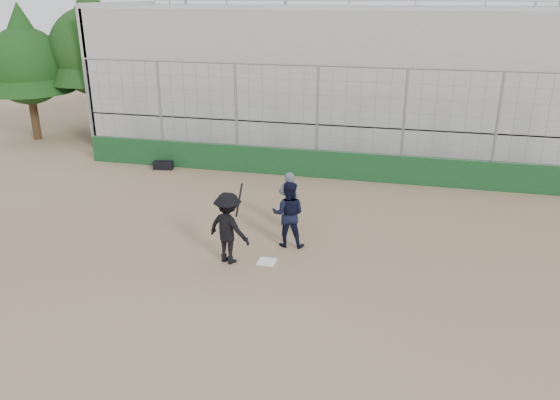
% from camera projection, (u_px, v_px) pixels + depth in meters
% --- Properties ---
extents(ground, '(90.00, 90.00, 0.00)m').
position_uv_depth(ground, '(267.00, 262.00, 13.68)').
color(ground, brown).
rests_on(ground, ground).
extents(home_plate, '(0.44, 0.44, 0.02)m').
position_uv_depth(home_plate, '(267.00, 262.00, 13.67)').
color(home_plate, white).
rests_on(home_plate, ground).
extents(backstop, '(18.10, 0.25, 4.04)m').
position_uv_depth(backstop, '(316.00, 152.00, 19.70)').
color(backstop, '#123A1A').
rests_on(backstop, ground).
extents(bleachers, '(20.25, 6.70, 6.98)m').
position_uv_depth(bleachers, '(337.00, 77.00, 23.50)').
color(bleachers, '#979797').
rests_on(bleachers, ground).
extents(tree_left, '(4.48, 4.48, 7.00)m').
position_uv_depth(tree_left, '(93.00, 39.00, 24.53)').
color(tree_left, '#3D2416').
rests_on(tree_left, ground).
extents(tree_right, '(3.84, 3.84, 6.00)m').
position_uv_depth(tree_right, '(25.00, 55.00, 23.94)').
color(tree_right, '#332112').
rests_on(tree_right, ground).
extents(batter_at_plate, '(1.34, 1.05, 1.97)m').
position_uv_depth(batter_at_plate, '(228.00, 228.00, 13.40)').
color(batter_at_plate, black).
rests_on(batter_at_plate, ground).
extents(catcher_crouched, '(0.91, 0.73, 1.22)m').
position_uv_depth(catcher_crouched, '(288.00, 225.00, 14.33)').
color(catcher_crouched, black).
rests_on(catcher_crouched, ground).
extents(umpire, '(0.62, 0.41, 1.53)m').
position_uv_depth(umpire, '(289.00, 204.00, 15.35)').
color(umpire, '#4C5661').
rests_on(umpire, ground).
extents(equipment_bag, '(0.77, 0.42, 0.35)m').
position_uv_depth(equipment_bag, '(163.00, 165.00, 20.84)').
color(equipment_bag, black).
rests_on(equipment_bag, ground).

